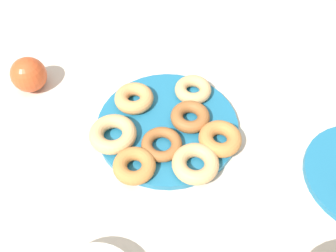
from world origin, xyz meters
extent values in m
plane|color=beige|center=(0.00, 0.00, 0.00)|extent=(2.40, 2.40, 0.00)
cylinder|color=#1E6B93|center=(0.00, 0.00, 0.01)|extent=(0.30, 0.30, 0.01)
torus|color=tan|center=(0.07, -0.06, 0.03)|extent=(0.12, 0.12, 0.03)
torus|color=#BC7A3D|center=(-0.10, 0.05, 0.03)|extent=(0.10, 0.10, 0.03)
torus|color=#995B2D|center=(0.01, 0.06, 0.03)|extent=(0.09, 0.09, 0.02)
torus|color=#995B2D|center=(-0.05, -0.01, 0.03)|extent=(0.11, 0.11, 0.03)
torus|color=tan|center=(-0.06, -0.08, 0.03)|extent=(0.11, 0.11, 0.03)
torus|color=tan|center=(-0.05, 0.11, 0.03)|extent=(0.12, 0.12, 0.03)
torus|color=tan|center=(0.11, 0.03, 0.03)|extent=(0.13, 0.13, 0.03)
torus|color=#BC7A3D|center=(0.07, 0.11, 0.03)|extent=(0.10, 0.10, 0.03)
sphere|color=#CC4C23|center=(0.31, -0.13, 0.04)|extent=(0.08, 0.08, 0.08)
camera|label=1|loc=(0.01, 0.47, 0.61)|focal=38.52mm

